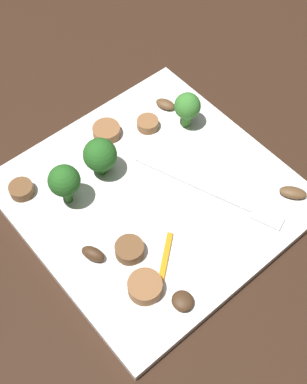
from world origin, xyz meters
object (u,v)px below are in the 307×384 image
(sausage_slice_3, at_px, (107,131))
(sausage_slice_4, at_px, (21,190))
(broccoli_floret_0, at_px, (64,181))
(sausage_slice_0, at_px, (145,287))
(mushroom_2, at_px, (165,104))
(fork, at_px, (218,195))
(broccoli_floret_1, at_px, (187,107))
(sausage_slice_2, at_px, (129,250))
(mushroom_0, at_px, (93,254))
(plate, at_px, (154,195))
(pepper_strip_1, at_px, (165,256))
(mushroom_1, at_px, (183,301))
(mushroom_3, at_px, (293,193))
(sausage_slice_1, at_px, (148,124))
(broccoli_floret_2, at_px, (100,155))

(sausage_slice_3, height_order, sausage_slice_4, same)
(broccoli_floret_0, relative_size, sausage_slice_0, 1.58)
(sausage_slice_4, distance_m, mushroom_2, 0.21)
(fork, relative_size, sausage_slice_0, 5.01)
(broccoli_floret_1, bearing_deg, sausage_slice_4, -101.69)
(broccoli_floret_1, distance_m, sausage_slice_2, 0.19)
(fork, height_order, sausage_slice_4, sausage_slice_4)
(broccoli_floret_0, relative_size, mushroom_0, 2.14)
(plate, height_order, sausage_slice_4, sausage_slice_4)
(broccoli_floret_0, height_order, pepper_strip_1, broccoli_floret_0)
(pepper_strip_1, bearing_deg, mushroom_1, -22.37)
(broccoli_floret_0, distance_m, sausage_slice_4, 0.06)
(sausage_slice_4, bearing_deg, mushroom_3, 49.08)
(plate, distance_m, sausage_slice_1, 0.10)
(broccoli_floret_2, distance_m, sausage_slice_3, 0.06)
(broccoli_floret_0, distance_m, mushroom_2, 0.18)
(sausage_slice_0, height_order, sausage_slice_3, sausage_slice_0)
(plate, bearing_deg, fork, 45.33)
(fork, bearing_deg, broccoli_floret_1, 135.78)
(sausage_slice_1, relative_size, sausage_slice_2, 0.87)
(broccoli_floret_2, bearing_deg, broccoli_floret_0, -82.08)
(fork, bearing_deg, pepper_strip_1, -98.99)
(sausage_slice_1, bearing_deg, broccoli_floret_1, 56.42)
(mushroom_0, bearing_deg, sausage_slice_3, 137.81)
(sausage_slice_3, bearing_deg, broccoli_floret_2, -42.70)
(broccoli_floret_2, height_order, pepper_strip_1, broccoli_floret_2)
(mushroom_2, bearing_deg, sausage_slice_2, -51.26)
(sausage_slice_3, height_order, mushroom_0, mushroom_0)
(broccoli_floret_1, height_order, sausage_slice_3, broccoli_floret_1)
(broccoli_floret_1, xyz_separation_m, broccoli_floret_2, (-0.01, -0.12, 0.00))
(broccoli_floret_0, relative_size, pepper_strip_1, 1.00)
(sausage_slice_1, relative_size, pepper_strip_1, 0.48)
(fork, height_order, mushroom_0, mushroom_0)
(sausage_slice_1, relative_size, sausage_slice_4, 0.98)
(fork, distance_m, sausage_slice_3, 0.16)
(sausage_slice_4, bearing_deg, plate, 50.02)
(mushroom_2, height_order, mushroom_3, same)
(sausage_slice_2, distance_m, mushroom_3, 0.19)
(sausage_slice_1, distance_m, sausage_slice_2, 0.17)
(broccoli_floret_0, height_order, sausage_slice_3, broccoli_floret_0)
(sausage_slice_1, height_order, mushroom_1, sausage_slice_1)
(mushroom_1, xyz_separation_m, mushroom_2, (-0.20, 0.16, -0.00))
(broccoli_floret_0, xyz_separation_m, mushroom_3, (0.15, 0.19, -0.03))
(broccoli_floret_2, bearing_deg, sausage_slice_3, 137.30)
(mushroom_0, height_order, pepper_strip_1, mushroom_0)
(sausage_slice_1, bearing_deg, mushroom_2, 106.17)
(mushroom_0, bearing_deg, sausage_slice_4, -173.46)
(sausage_slice_1, bearing_deg, sausage_slice_2, -46.19)
(sausage_slice_4, bearing_deg, sausage_slice_1, 84.29)
(broccoli_floret_1, relative_size, broccoli_floret_2, 0.94)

